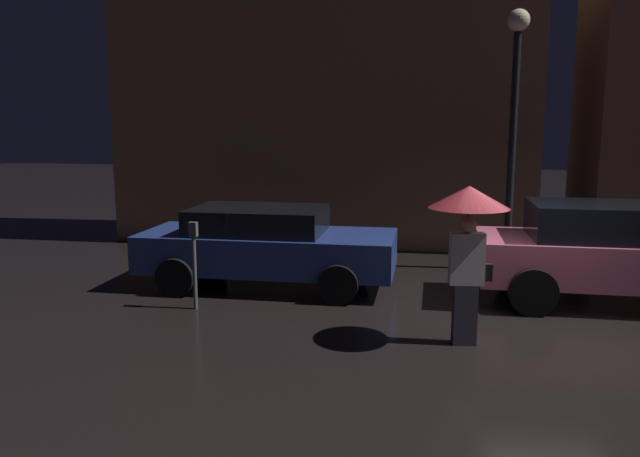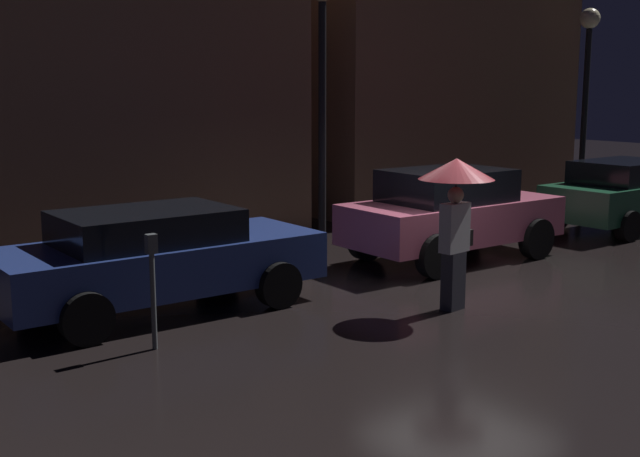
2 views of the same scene
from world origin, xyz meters
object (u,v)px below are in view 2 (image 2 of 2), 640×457
Objects in this scene: parked_car_blue at (157,257)px; street_lamp_near at (322,69)px; parked_car_green at (627,193)px; parking_meter at (152,279)px; pedestrian_with_umbrella at (456,192)px; street_lamp_far at (587,64)px; parked_car_pink at (451,213)px.

parked_car_blue is 5.35m from street_lamp_near.
parked_car_green is 11.42m from parking_meter.
pedestrian_with_umbrella is (-7.38, -2.19, 0.84)m from parked_car_green.
street_lamp_near is (1.02, 4.34, 1.68)m from pedestrian_with_umbrella.
parked_car_green reaches higher than parked_car_blue.
street_lamp_near is at bearing 160.29° from parked_car_green.
street_lamp_near is (4.99, 3.48, 2.45)m from parking_meter.
street_lamp_far is at bearing -160.78° from pedestrian_with_umbrella.
street_lamp_far is at bearing 9.78° from parked_car_blue.
street_lamp_far reaches higher than parking_meter.
pedestrian_with_umbrella is (-2.24, -2.25, 0.77)m from parked_car_pink.
parking_meter is 0.28× the size of street_lamp_far.
parked_car_blue is at bearing 63.38° from parking_meter.
parking_meter is (-6.20, -1.39, 0.00)m from parked_car_pink.
street_lamp_near reaches higher than street_lamp_far.
street_lamp_far reaches higher than parked_car_pink.
parked_car_blue is at bearing 179.72° from parked_car_pink.
parked_car_green is (10.60, -0.13, 0.02)m from parked_car_blue.
parked_car_blue is 0.91× the size of street_lamp_far.
parked_car_pink is (5.47, -0.07, 0.09)m from parked_car_blue.
parked_car_pink is 3.44m from street_lamp_near.
pedestrian_with_umbrella is at bearing -35.88° from parked_car_blue.
parked_car_blue is 1.64m from parking_meter.
pedestrian_with_umbrella is 0.43× the size of street_lamp_far.
pedestrian_with_umbrella is (3.23, -2.32, 0.86)m from parked_car_blue.
parked_car_pink is 0.81× the size of street_lamp_near.
parking_meter is at bearing -174.30° from parked_car_green.
parked_car_green is at bearing -125.23° from street_lamp_far.
pedestrian_with_umbrella is 4.76m from street_lamp_near.
street_lamp_near reaches higher than parked_car_green.
street_lamp_near reaches higher than parked_car_pink.
parked_car_green is 2.93× the size of parking_meter.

